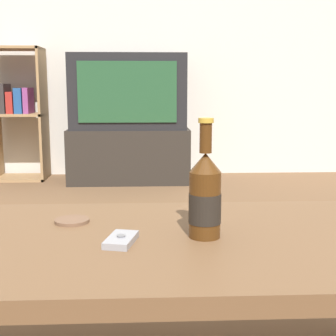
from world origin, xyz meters
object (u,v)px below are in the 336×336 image
bookshelf (17,110)px  beer_bottle (205,196)px  tv_stand (129,155)px  television (129,92)px  cell_phone (121,240)px

bookshelf → beer_bottle: size_ratio=4.07×
tv_stand → beer_bottle: 2.74m
beer_bottle → tv_stand: bearing=95.5°
television → bookshelf: bookshelf is taller
tv_stand → television: size_ratio=1.07×
beer_bottle → television: bearing=95.5°
beer_bottle → cell_phone: size_ratio=2.39×
tv_stand → bookshelf: 0.96m
tv_stand → bookshelf: bearing=173.4°
bookshelf → beer_bottle: bookshelf is taller
beer_bottle → cell_phone: 0.20m
tv_stand → beer_bottle: (0.26, -2.71, 0.29)m
television → beer_bottle: television is taller
bookshelf → cell_phone: 3.01m
bookshelf → cell_phone: (0.97, -2.85, -0.14)m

